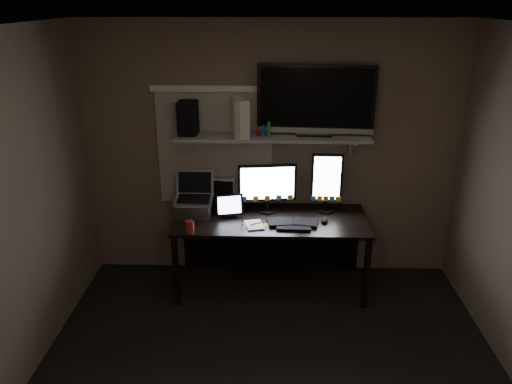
{
  "coord_description": "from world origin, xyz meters",
  "views": [
    {
      "loc": [
        -0.03,
        -2.83,
        2.67
      ],
      "look_at": [
        -0.14,
        1.25,
        1.06
      ],
      "focal_mm": 35.0,
      "sensor_mm": 36.0,
      "label": 1
    }
  ],
  "objects_px": {
    "desk": "(271,230)",
    "speaker": "(188,118)",
    "monitor_portrait": "(327,183)",
    "tv": "(316,100)",
    "keyboard": "(293,222)",
    "laptop": "(193,196)",
    "mouse": "(324,220)",
    "game_console": "(240,117)",
    "monitor_landscape": "(267,188)",
    "tablet": "(230,206)",
    "cup": "(190,227)"
  },
  "relations": [
    {
      "from": "monitor_landscape",
      "to": "speaker",
      "type": "relative_size",
      "value": 1.8
    },
    {
      "from": "tablet",
      "to": "tv",
      "type": "bearing_deg",
      "value": 1.43
    },
    {
      "from": "laptop",
      "to": "monitor_portrait",
      "type": "bearing_deg",
      "value": 6.69
    },
    {
      "from": "tablet",
      "to": "cup",
      "type": "height_order",
      "value": "tablet"
    },
    {
      "from": "cup",
      "to": "tv",
      "type": "relative_size",
      "value": 0.11
    },
    {
      "from": "monitor_portrait",
      "to": "tv",
      "type": "height_order",
      "value": "tv"
    },
    {
      "from": "monitor_portrait",
      "to": "speaker",
      "type": "distance_m",
      "value": 1.43
    },
    {
      "from": "tv",
      "to": "game_console",
      "type": "relative_size",
      "value": 3.09
    },
    {
      "from": "desk",
      "to": "speaker",
      "type": "bearing_deg",
      "value": 173.51
    },
    {
      "from": "laptop",
      "to": "game_console",
      "type": "distance_m",
      "value": 0.85
    },
    {
      "from": "monitor_portrait",
      "to": "speaker",
      "type": "height_order",
      "value": "speaker"
    },
    {
      "from": "tablet",
      "to": "speaker",
      "type": "xyz_separation_m",
      "value": [
        -0.38,
        0.19,
        0.79
      ]
    },
    {
      "from": "tablet",
      "to": "cup",
      "type": "relative_size",
      "value": 2.31
    },
    {
      "from": "monitor_landscape",
      "to": "cup",
      "type": "distance_m",
      "value": 0.85
    },
    {
      "from": "mouse",
      "to": "cup",
      "type": "relative_size",
      "value": 0.89
    },
    {
      "from": "tablet",
      "to": "monitor_landscape",
      "type": "bearing_deg",
      "value": 8.02
    },
    {
      "from": "tablet",
      "to": "laptop",
      "type": "bearing_deg",
      "value": 161.66
    },
    {
      "from": "keyboard",
      "to": "monitor_landscape",
      "type": "bearing_deg",
      "value": 132.73
    },
    {
      "from": "laptop",
      "to": "speaker",
      "type": "relative_size",
      "value": 1.31
    },
    {
      "from": "desk",
      "to": "tablet",
      "type": "bearing_deg",
      "value": -165.94
    },
    {
      "from": "monitor_landscape",
      "to": "cup",
      "type": "xyz_separation_m",
      "value": [
        -0.68,
        -0.48,
        -0.19
      ]
    },
    {
      "from": "tablet",
      "to": "speaker",
      "type": "distance_m",
      "value": 0.9
    },
    {
      "from": "monitor_portrait",
      "to": "mouse",
      "type": "distance_m",
      "value": 0.38
    },
    {
      "from": "keyboard",
      "to": "speaker",
      "type": "xyz_separation_m",
      "value": [
        -0.97,
        0.32,
        0.89
      ]
    },
    {
      "from": "mouse",
      "to": "tablet",
      "type": "relative_size",
      "value": 0.39
    },
    {
      "from": "mouse",
      "to": "game_console",
      "type": "relative_size",
      "value": 0.29
    },
    {
      "from": "monitor_portrait",
      "to": "laptop",
      "type": "relative_size",
      "value": 1.46
    },
    {
      "from": "keyboard",
      "to": "tablet",
      "type": "bearing_deg",
      "value": 168.71
    },
    {
      "from": "cup",
      "to": "keyboard",
      "type": "bearing_deg",
      "value": 12.57
    },
    {
      "from": "monitor_landscape",
      "to": "mouse",
      "type": "bearing_deg",
      "value": -30.57
    },
    {
      "from": "monitor_landscape",
      "to": "speaker",
      "type": "height_order",
      "value": "speaker"
    },
    {
      "from": "laptop",
      "to": "desk",
      "type": "bearing_deg",
      "value": 6.26
    },
    {
      "from": "tv",
      "to": "cup",
      "type": "bearing_deg",
      "value": -149.09
    },
    {
      "from": "laptop",
      "to": "game_console",
      "type": "xyz_separation_m",
      "value": [
        0.44,
        0.12,
        0.72
      ]
    },
    {
      "from": "monitor_landscape",
      "to": "tablet",
      "type": "relative_size",
      "value": 2.14
    },
    {
      "from": "monitor_portrait",
      "to": "keyboard",
      "type": "relative_size",
      "value": 1.26
    },
    {
      "from": "cup",
      "to": "speaker",
      "type": "xyz_separation_m",
      "value": [
        -0.06,
        0.53,
        0.85
      ]
    },
    {
      "from": "monitor_landscape",
      "to": "mouse",
      "type": "height_order",
      "value": "monitor_landscape"
    },
    {
      "from": "mouse",
      "to": "tv",
      "type": "relative_size",
      "value": 0.09
    },
    {
      "from": "desk",
      "to": "tv",
      "type": "relative_size",
      "value": 1.7
    },
    {
      "from": "tv",
      "to": "monitor_landscape",
      "type": "bearing_deg",
      "value": -166.23
    },
    {
      "from": "desk",
      "to": "game_console",
      "type": "xyz_separation_m",
      "value": [
        -0.29,
        0.05,
        1.1
      ]
    },
    {
      "from": "monitor_portrait",
      "to": "cup",
      "type": "bearing_deg",
      "value": -155.22
    },
    {
      "from": "desk",
      "to": "speaker",
      "type": "relative_size",
      "value": 5.85
    },
    {
      "from": "monitor_landscape",
      "to": "game_console",
      "type": "distance_m",
      "value": 0.72
    },
    {
      "from": "speaker",
      "to": "tablet",
      "type": "bearing_deg",
      "value": -22.91
    },
    {
      "from": "monitor_portrait",
      "to": "cup",
      "type": "xyz_separation_m",
      "value": [
        -1.24,
        -0.5,
        -0.24
      ]
    },
    {
      "from": "desk",
      "to": "keyboard",
      "type": "height_order",
      "value": "keyboard"
    },
    {
      "from": "monitor_landscape",
      "to": "desk",
      "type": "bearing_deg",
      "value": -52.52
    },
    {
      "from": "game_console",
      "to": "mouse",
      "type": "bearing_deg",
      "value": -36.74
    }
  ]
}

